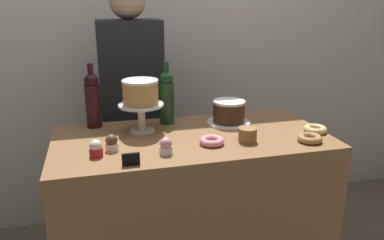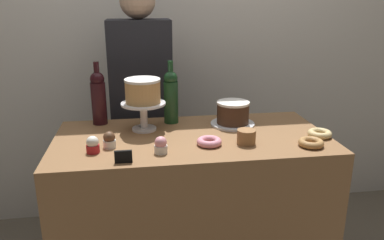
{
  "view_description": "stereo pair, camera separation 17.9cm",
  "coord_description": "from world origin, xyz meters",
  "px_view_note": "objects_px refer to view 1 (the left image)",
  "views": [
    {
      "loc": [
        -0.43,
        -1.65,
        1.51
      ],
      "look_at": [
        0.0,
        0.0,
        0.97
      ],
      "focal_mm": 35.61,
      "sensor_mm": 36.0,
      "label": 1
    },
    {
      "loc": [
        -0.25,
        -1.69,
        1.51
      ],
      "look_at": [
        0.0,
        0.0,
        0.97
      ],
      "focal_mm": 35.61,
      "sensor_mm": 36.0,
      "label": 2
    }
  ],
  "objects_px": {
    "chocolate_round_cake": "(229,111)",
    "cupcake_vanilla": "(96,149)",
    "wine_bottle_green": "(167,96)",
    "price_sign_chalkboard": "(131,159)",
    "cupcake_chocolate": "(112,143)",
    "barista_figure": "(133,116)",
    "donut_glazed": "(315,129)",
    "cookie_stack": "(248,135)",
    "cake_stand_pedestal": "(141,113)",
    "cupcake_strawberry": "(166,146)",
    "donut_maple": "(310,138)",
    "wine_bottle_dark_red": "(93,99)",
    "donut_pink": "(212,141)",
    "white_layer_cake": "(140,92)"
  },
  "relations": [
    {
      "from": "wine_bottle_green",
      "to": "price_sign_chalkboard",
      "type": "relative_size",
      "value": 4.65
    },
    {
      "from": "cupcake_chocolate",
      "to": "price_sign_chalkboard",
      "type": "bearing_deg",
      "value": -69.87
    },
    {
      "from": "price_sign_chalkboard",
      "to": "barista_figure",
      "type": "height_order",
      "value": "barista_figure"
    },
    {
      "from": "cupcake_chocolate",
      "to": "barista_figure",
      "type": "xyz_separation_m",
      "value": [
        0.15,
        0.63,
        -0.08
      ]
    },
    {
      "from": "wine_bottle_dark_red",
      "to": "chocolate_round_cake",
      "type": "bearing_deg",
      "value": -10.12
    },
    {
      "from": "white_layer_cake",
      "to": "price_sign_chalkboard",
      "type": "relative_size",
      "value": 2.47
    },
    {
      "from": "cupcake_strawberry",
      "to": "donut_maple",
      "type": "height_order",
      "value": "cupcake_strawberry"
    },
    {
      "from": "chocolate_round_cake",
      "to": "donut_maple",
      "type": "relative_size",
      "value": 1.49
    },
    {
      "from": "chocolate_round_cake",
      "to": "cupcake_vanilla",
      "type": "xyz_separation_m",
      "value": [
        -0.68,
        -0.28,
        -0.03
      ]
    },
    {
      "from": "cupcake_vanilla",
      "to": "cookie_stack",
      "type": "relative_size",
      "value": 0.88
    },
    {
      "from": "cake_stand_pedestal",
      "to": "chocolate_round_cake",
      "type": "relative_size",
      "value": 1.31
    },
    {
      "from": "white_layer_cake",
      "to": "donut_pink",
      "type": "bearing_deg",
      "value": -41.63
    },
    {
      "from": "chocolate_round_cake",
      "to": "cupcake_strawberry",
      "type": "height_order",
      "value": "chocolate_round_cake"
    },
    {
      "from": "cupcake_vanilla",
      "to": "donut_maple",
      "type": "relative_size",
      "value": 0.66
    },
    {
      "from": "wine_bottle_green",
      "to": "cupcake_vanilla",
      "type": "xyz_separation_m",
      "value": [
        -0.37,
        -0.37,
        -0.11
      ]
    },
    {
      "from": "wine_bottle_green",
      "to": "price_sign_chalkboard",
      "type": "distance_m",
      "value": 0.56
    },
    {
      "from": "cake_stand_pedestal",
      "to": "donut_glazed",
      "type": "height_order",
      "value": "cake_stand_pedestal"
    },
    {
      "from": "cupcake_chocolate",
      "to": "price_sign_chalkboard",
      "type": "xyz_separation_m",
      "value": [
        0.06,
        -0.17,
        -0.01
      ]
    },
    {
      "from": "wine_bottle_dark_red",
      "to": "barista_figure",
      "type": "xyz_separation_m",
      "value": [
        0.22,
        0.28,
        -0.19
      ]
    },
    {
      "from": "chocolate_round_cake",
      "to": "barista_figure",
      "type": "relative_size",
      "value": 0.1
    },
    {
      "from": "donut_glazed",
      "to": "barista_figure",
      "type": "relative_size",
      "value": 0.07
    },
    {
      "from": "white_layer_cake",
      "to": "cupcake_strawberry",
      "type": "relative_size",
      "value": 2.33
    },
    {
      "from": "chocolate_round_cake",
      "to": "donut_maple",
      "type": "xyz_separation_m",
      "value": [
        0.27,
        -0.34,
        -0.05
      ]
    },
    {
      "from": "cupcake_strawberry",
      "to": "donut_pink",
      "type": "height_order",
      "value": "cupcake_strawberry"
    },
    {
      "from": "white_layer_cake",
      "to": "cupcake_chocolate",
      "type": "height_order",
      "value": "white_layer_cake"
    },
    {
      "from": "barista_figure",
      "to": "cupcake_strawberry",
      "type": "bearing_deg",
      "value": -84.95
    },
    {
      "from": "cupcake_chocolate",
      "to": "cupcake_strawberry",
      "type": "height_order",
      "value": "same"
    },
    {
      "from": "cupcake_vanilla",
      "to": "white_layer_cake",
      "type": "bearing_deg",
      "value": 49.75
    },
    {
      "from": "cupcake_chocolate",
      "to": "cookie_stack",
      "type": "xyz_separation_m",
      "value": [
        0.61,
        -0.04,
        -0.0
      ]
    },
    {
      "from": "chocolate_round_cake",
      "to": "donut_pink",
      "type": "xyz_separation_m",
      "value": [
        -0.17,
        -0.26,
        -0.05
      ]
    },
    {
      "from": "cupcake_vanilla",
      "to": "donut_glazed",
      "type": "distance_m",
      "value": 1.04
    },
    {
      "from": "cake_stand_pedestal",
      "to": "barista_figure",
      "type": "relative_size",
      "value": 0.14
    },
    {
      "from": "cupcake_vanilla",
      "to": "donut_pink",
      "type": "distance_m",
      "value": 0.51
    },
    {
      "from": "wine_bottle_dark_red",
      "to": "cupcake_strawberry",
      "type": "distance_m",
      "value": 0.54
    },
    {
      "from": "donut_maple",
      "to": "price_sign_chalkboard",
      "type": "xyz_separation_m",
      "value": [
        -0.82,
        -0.06,
        0.01
      ]
    },
    {
      "from": "cupcake_chocolate",
      "to": "cupcake_vanilla",
      "type": "relative_size",
      "value": 1.0
    },
    {
      "from": "donut_pink",
      "to": "price_sign_chalkboard",
      "type": "bearing_deg",
      "value": -159.57
    },
    {
      "from": "cookie_stack",
      "to": "cupcake_vanilla",
      "type": "bearing_deg",
      "value": -179.59
    },
    {
      "from": "chocolate_round_cake",
      "to": "barista_figure",
      "type": "bearing_deg",
      "value": 138.6
    },
    {
      "from": "cupcake_chocolate",
      "to": "cupcake_strawberry",
      "type": "relative_size",
      "value": 1.0
    },
    {
      "from": "donut_maple",
      "to": "white_layer_cake",
      "type": "bearing_deg",
      "value": 155.53
    },
    {
      "from": "wine_bottle_green",
      "to": "cupcake_vanilla",
      "type": "relative_size",
      "value": 4.38
    },
    {
      "from": "cupcake_vanilla",
      "to": "donut_pink",
      "type": "height_order",
      "value": "cupcake_vanilla"
    },
    {
      "from": "donut_pink",
      "to": "wine_bottle_dark_red",
      "type": "bearing_deg",
      "value": 142.7
    },
    {
      "from": "wine_bottle_green",
      "to": "cupcake_chocolate",
      "type": "xyz_separation_m",
      "value": [
        -0.3,
        -0.32,
        -0.11
      ]
    },
    {
      "from": "cupcake_strawberry",
      "to": "donut_maple",
      "type": "distance_m",
      "value": 0.66
    },
    {
      "from": "donut_glazed",
      "to": "price_sign_chalkboard",
      "type": "height_order",
      "value": "price_sign_chalkboard"
    },
    {
      "from": "chocolate_round_cake",
      "to": "wine_bottle_green",
      "type": "bearing_deg",
      "value": 164.0
    },
    {
      "from": "donut_glazed",
      "to": "cookie_stack",
      "type": "distance_m",
      "value": 0.37
    },
    {
      "from": "cupcake_chocolate",
      "to": "white_layer_cake",
      "type": "bearing_deg",
      "value": 53.84
    }
  ]
}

